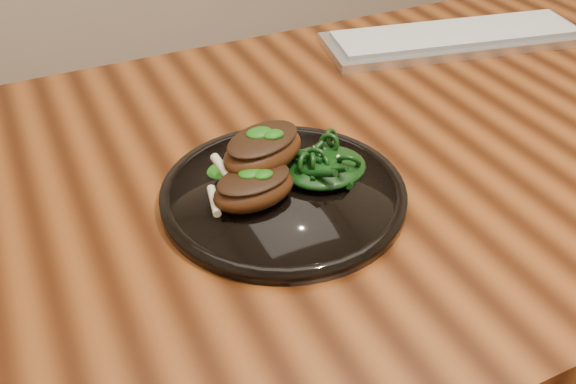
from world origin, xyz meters
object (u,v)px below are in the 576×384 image
(lamb_chop_front, at_px, (253,187))
(keyboard, at_px, (455,38))
(plate, at_px, (283,194))
(desk, at_px, (435,171))
(greens_heap, at_px, (324,162))

(lamb_chop_front, distance_m, keyboard, 0.59)
(lamb_chop_front, bearing_deg, keyboard, 29.90)
(keyboard, bearing_deg, lamb_chop_front, -150.10)
(plate, relative_size, keyboard, 0.60)
(desk, xyz_separation_m, keyboard, (0.19, 0.22, 0.09))
(greens_heap, height_order, keyboard, greens_heap)
(desk, distance_m, greens_heap, 0.26)
(greens_heap, bearing_deg, plate, -174.81)
(plate, height_order, keyboard, keyboard)
(desk, bearing_deg, keyboard, 49.47)
(desk, bearing_deg, lamb_chop_front, -167.05)
(lamb_chop_front, height_order, keyboard, lamb_chop_front)
(desk, xyz_separation_m, plate, (-0.28, -0.06, 0.09))
(greens_heap, xyz_separation_m, keyboard, (0.41, 0.28, -0.02))
(lamb_chop_front, distance_m, greens_heap, 0.10)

